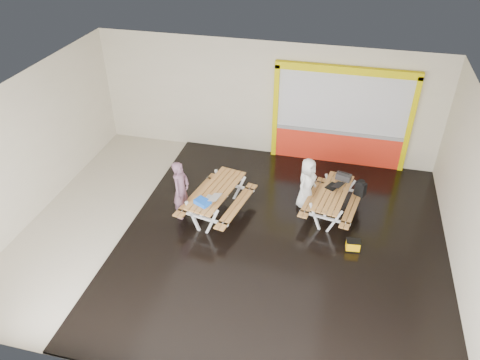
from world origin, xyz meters
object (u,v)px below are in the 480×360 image
(backpack, at_px, (361,188))
(dark_case, at_px, (312,205))
(picnic_table_right, at_px, (333,198))
(toolbox, at_px, (343,177))
(fluke_bag, at_px, (353,245))
(picnic_table_left, at_px, (217,196))
(blue_pouch, at_px, (202,202))
(laptop_left, at_px, (211,199))
(laptop_right, at_px, (334,186))
(person_left, at_px, (181,190))
(person_right, at_px, (307,183))

(backpack, bearing_deg, dark_case, -167.41)
(dark_case, bearing_deg, picnic_table_right, -18.84)
(toolbox, height_order, fluke_bag, toolbox)
(picnic_table_left, bearing_deg, blue_pouch, -103.60)
(picnic_table_right, relative_size, laptop_left, 4.46)
(laptop_left, distance_m, dark_case, 2.73)
(picnic_table_left, height_order, blue_pouch, blue_pouch)
(toolbox, bearing_deg, picnic_table_left, -156.86)
(laptop_right, distance_m, dark_case, 0.84)
(person_left, height_order, backpack, person_left)
(picnic_table_right, height_order, person_right, person_right)
(dark_case, distance_m, fluke_bag, 1.78)
(picnic_table_left, xyz_separation_m, person_right, (2.12, 0.86, 0.15))
(person_right, bearing_deg, fluke_bag, -114.85)
(person_left, xyz_separation_m, backpack, (4.27, 1.37, -0.17))
(laptop_left, height_order, toolbox, laptop_left)
(picnic_table_right, relative_size, toolbox, 4.89)
(person_left, relative_size, fluke_bag, 4.47)
(picnic_table_right, bearing_deg, picnic_table_left, -166.60)
(person_left, height_order, toolbox, person_left)
(picnic_table_left, relative_size, picnic_table_right, 1.11)
(picnic_table_right, distance_m, person_left, 3.75)
(person_right, xyz_separation_m, laptop_left, (-2.11, -1.32, 0.09))
(blue_pouch, bearing_deg, dark_case, 31.09)
(person_right, distance_m, backpack, 1.36)
(blue_pouch, height_order, fluke_bag, blue_pouch)
(laptop_left, relative_size, backpack, 1.03)
(dark_case, bearing_deg, backpack, 12.59)
(laptop_right, xyz_separation_m, backpack, (0.65, 0.23, -0.12))
(person_right, xyz_separation_m, dark_case, (0.18, -0.02, -0.64))
(picnic_table_left, relative_size, laptop_left, 4.93)
(person_right, bearing_deg, backpack, -56.53)
(backpack, bearing_deg, laptop_right, -160.51)
(picnic_table_right, xyz_separation_m, dark_case, (-0.50, 0.17, -0.44))
(dark_case, relative_size, fluke_bag, 1.08)
(person_right, bearing_deg, blue_pouch, 146.53)
(person_right, xyz_separation_m, blue_pouch, (-2.28, -1.50, 0.09))
(laptop_left, xyz_separation_m, toolbox, (2.99, 1.75, -0.04))
(picnic_table_left, distance_m, toolbox, 3.27)
(person_left, xyz_separation_m, laptop_right, (3.63, 1.14, -0.05))
(fluke_bag, bearing_deg, dark_case, 128.05)
(picnic_table_right, relative_size, blue_pouch, 5.65)
(picnic_table_left, bearing_deg, person_right, 21.99)
(person_right, relative_size, laptop_left, 3.04)
(picnic_table_left, xyz_separation_m, toolbox, (3.00, 1.28, 0.20))
(picnic_table_right, relative_size, dark_case, 5.40)
(blue_pouch, bearing_deg, picnic_table_left, 76.40)
(toolbox, relative_size, dark_case, 1.11)
(picnic_table_right, relative_size, person_left, 1.31)
(picnic_table_right, distance_m, laptop_left, 3.03)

